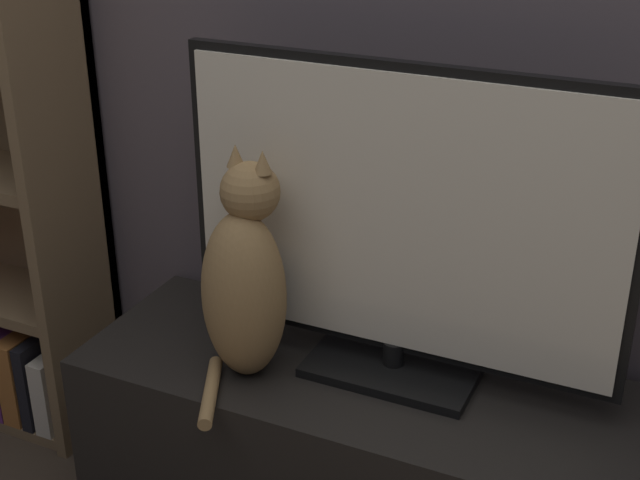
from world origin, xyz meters
name	(u,v)px	position (x,y,z in m)	size (l,w,h in m)	color
tv_stand	(354,461)	(0.00, 0.96, 0.22)	(1.18, 0.44, 0.45)	black
tv	(399,228)	(0.06, 1.01, 0.77)	(0.91, 0.21, 0.65)	black
cat	(246,282)	(-0.21, 0.88, 0.65)	(0.20, 0.32, 0.48)	#997547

